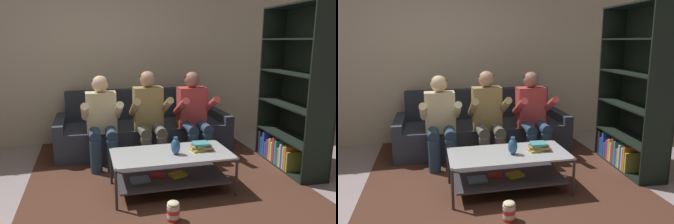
{
  "view_description": "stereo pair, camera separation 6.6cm",
  "coord_description": "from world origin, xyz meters",
  "views": [
    {
      "loc": [
        -0.51,
        -2.74,
        1.57
      ],
      "look_at": [
        0.4,
        0.86,
        0.76
      ],
      "focal_mm": 35.0,
      "sensor_mm": 36.0,
      "label": 1
    },
    {
      "loc": [
        -0.44,
        -2.76,
        1.57
      ],
      "look_at": [
        0.4,
        0.86,
        0.76
      ],
      "focal_mm": 35.0,
      "sensor_mm": 36.0,
      "label": 2
    }
  ],
  "objects": [
    {
      "name": "bookshelf",
      "position": [
        1.98,
        0.75,
        0.74
      ],
      "size": [
        0.42,
        1.14,
        1.99
      ],
      "color": "black",
      "rests_on": "ground"
    },
    {
      "name": "person_seated_right",
      "position": [
        0.89,
        1.34,
        0.63
      ],
      "size": [
        0.5,
        0.58,
        1.16
      ],
      "color": "navy",
      "rests_on": "ground"
    },
    {
      "name": "back_partition",
      "position": [
        0.0,
        2.46,
        1.45
      ],
      "size": [
        8.4,
        0.12,
        2.9
      ],
      "primitive_type": "cube",
      "color": "beige",
      "rests_on": "ground"
    },
    {
      "name": "coffee_table",
      "position": [
        0.31,
        0.4,
        0.28
      ],
      "size": [
        1.24,
        0.63,
        0.42
      ],
      "color": "#AFB3B8",
      "rests_on": "ground"
    },
    {
      "name": "person_seated_left",
      "position": [
        -0.33,
        1.34,
        0.62
      ],
      "size": [
        0.5,
        0.58,
        1.14
      ],
      "color": "navy",
      "rests_on": "ground"
    },
    {
      "name": "popcorn_tub",
      "position": [
        0.18,
        -0.2,
        0.1
      ],
      "size": [
        0.11,
        0.11,
        0.19
      ],
      "color": "red",
      "rests_on": "ground"
    },
    {
      "name": "book_stack",
      "position": [
        0.66,
        0.41,
        0.46
      ],
      "size": [
        0.25,
        0.19,
        0.08
      ],
      "color": "gold",
      "rests_on": "coffee_table"
    },
    {
      "name": "person_seated_middle",
      "position": [
        0.28,
        1.35,
        0.64
      ],
      "size": [
        0.5,
        0.58,
        1.18
      ],
      "color": "#5B5B51",
      "rests_on": "ground"
    },
    {
      "name": "vase",
      "position": [
        0.36,
        0.35,
        0.51
      ],
      "size": [
        0.1,
        0.1,
        0.18
      ],
      "color": "#2E5D8B",
      "rests_on": "coffee_table"
    },
    {
      "name": "ground",
      "position": [
        0.0,
        0.0,
        0.0
      ],
      "size": [
        16.8,
        16.8,
        0.0
      ],
      "primitive_type": "plane",
      "color": "#AB9A9D"
    },
    {
      "name": "couch",
      "position": [
        0.28,
        1.88,
        0.28
      ],
      "size": [
        2.45,
        0.9,
        0.85
      ],
      "color": "#323946",
      "rests_on": "ground"
    },
    {
      "name": "area_rug",
      "position": [
        0.3,
        1.01,
        0.01
      ],
      "size": [
        3.0,
        3.42,
        0.01
      ],
      "color": "#502E22",
      "rests_on": "ground"
    }
  ]
}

